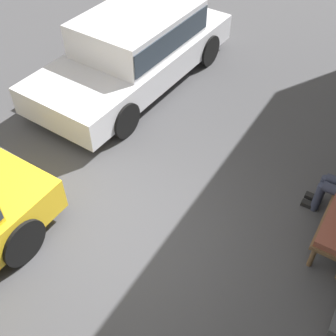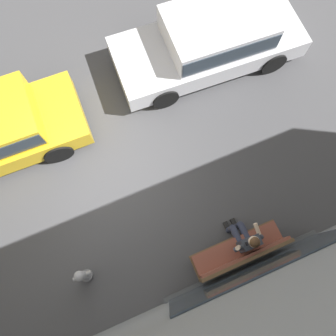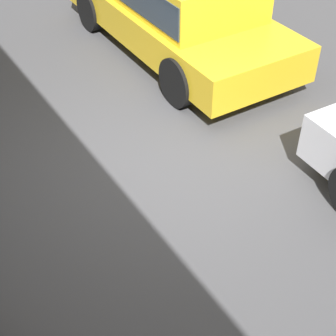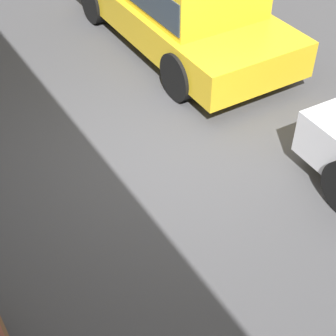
# 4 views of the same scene
# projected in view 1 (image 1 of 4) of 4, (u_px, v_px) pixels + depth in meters

# --- Properties ---
(ground_plane) EXTENTS (60.00, 60.00, 0.00)m
(ground_plane) POSITION_uv_depth(u_px,v_px,m) (111.00, 234.00, 6.10)
(ground_plane) COLOR #424244
(parked_car_near) EXTENTS (4.78, 2.14, 1.45)m
(parked_car_near) POSITION_uv_depth(u_px,v_px,m) (136.00, 45.00, 8.36)
(parked_car_near) COLOR silver
(parked_car_near) RESTS_ON ground_plane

